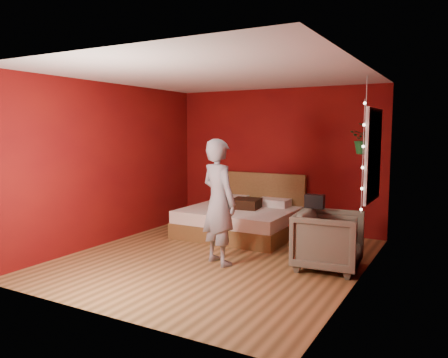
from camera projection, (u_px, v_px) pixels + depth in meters
floor at (216, 258)px, 6.31m from camera, size 4.50×4.50×0.00m
room_walls at (216, 142)px, 6.12m from camera, size 4.04×4.54×2.62m
window at (373, 155)px, 5.97m from camera, size 0.05×0.97×1.27m
fairy_lights at (363, 157)px, 5.53m from camera, size 0.04×0.04×1.45m
bed at (241, 219)px, 7.73m from camera, size 1.89×1.61×1.04m
person at (219, 202)px, 5.97m from camera, size 0.74×0.64×1.73m
armchair at (329, 240)px, 5.77m from camera, size 0.91×0.89×0.77m
handbag at (315, 201)px, 6.01m from camera, size 0.27×0.14×0.19m
throw_pillow at (246, 203)px, 7.68m from camera, size 0.53×0.53×0.17m
hanging_plant at (365, 139)px, 6.25m from camera, size 0.45×0.41×1.10m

